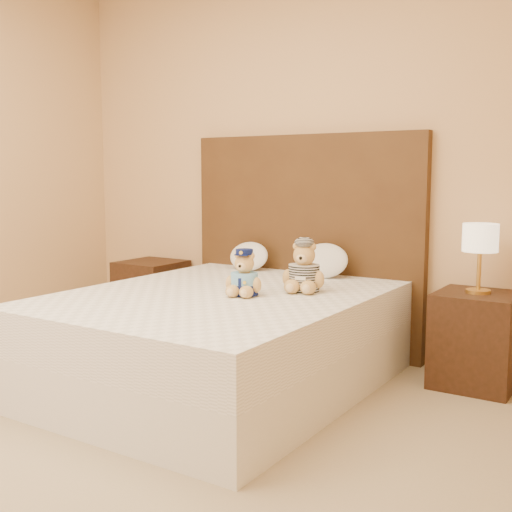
{
  "coord_description": "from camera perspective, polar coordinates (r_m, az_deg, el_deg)",
  "views": [
    {
      "loc": [
        2.14,
        -1.74,
        1.23
      ],
      "look_at": [
        0.08,
        1.45,
        0.74
      ],
      "focal_mm": 45.0,
      "sensor_mm": 36.0,
      "label": 1
    }
  ],
  "objects": [
    {
      "name": "ground",
      "position": [
        3.02,
        -17.26,
        -17.06
      ],
      "size": [
        4.0,
        4.5,
        0.0
      ],
      "primitive_type": "cube",
      "color": "tan",
      "rests_on": "ground"
    },
    {
      "name": "room_walls",
      "position": [
        3.12,
        -11.82,
        17.84
      ],
      "size": [
        4.04,
        4.52,
        2.72
      ],
      "color": "tan",
      "rests_on": "ground"
    },
    {
      "name": "bed",
      "position": [
        3.76,
        -3.18,
        -7.41
      ],
      "size": [
        1.6,
        2.0,
        0.55
      ],
      "color": "white",
      "rests_on": "ground"
    },
    {
      "name": "headboard",
      "position": [
        4.52,
        4.32,
        1.19
      ],
      "size": [
        1.75,
        0.08,
        1.5
      ],
      "primitive_type": "cube",
      "color": "#482D15",
      "rests_on": "ground"
    },
    {
      "name": "nightstand_left",
      "position": [
        5.14,
        -9.26,
        -3.51
      ],
      "size": [
        0.45,
        0.45,
        0.55
      ],
      "primitive_type": "cube",
      "color": "#3A1E12",
      "rests_on": "ground"
    },
    {
      "name": "nightstand_right",
      "position": [
        3.96,
        18.96,
        -7.04
      ],
      "size": [
        0.45,
        0.45,
        0.55
      ],
      "primitive_type": "cube",
      "color": "#3A1E12",
      "rests_on": "ground"
    },
    {
      "name": "lamp",
      "position": [
        3.86,
        19.31,
        1.24
      ],
      "size": [
        0.2,
        0.2,
        0.4
      ],
      "color": "gold",
      "rests_on": "nightstand_right"
    },
    {
      "name": "teddy_police",
      "position": [
        3.59,
        -1.04,
        -1.5
      ],
      "size": [
        0.26,
        0.26,
        0.26
      ],
      "primitive_type": null,
      "rotation": [
        0.0,
        0.0,
        0.2
      ],
      "color": "#B68946",
      "rests_on": "bed"
    },
    {
      "name": "teddy_prisoner",
      "position": [
        3.72,
        4.29,
        -0.94
      ],
      "size": [
        0.31,
        0.3,
        0.29
      ],
      "primitive_type": null,
      "rotation": [
        0.0,
        0.0,
        0.23
      ],
      "color": "#B68946",
      "rests_on": "bed"
    },
    {
      "name": "pillow_left",
      "position": [
        4.55,
        -0.64,
        0.1
      ],
      "size": [
        0.31,
        0.2,
        0.22
      ],
      "primitive_type": "ellipsoid",
      "color": "white",
      "rests_on": "bed"
    },
    {
      "name": "pillow_right",
      "position": [
        4.26,
        6.03,
        -0.26
      ],
      "size": [
        0.35,
        0.22,
        0.24
      ],
      "primitive_type": "ellipsoid",
      "color": "white",
      "rests_on": "bed"
    }
  ]
}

